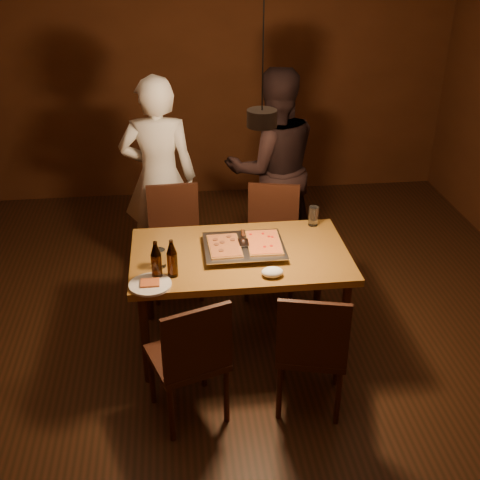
{
  "coord_description": "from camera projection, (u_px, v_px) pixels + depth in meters",
  "views": [
    {
      "loc": [
        -0.53,
        -3.42,
        2.78
      ],
      "look_at": [
        -0.11,
        0.17,
        0.85
      ],
      "focal_mm": 45.0,
      "sensor_mm": 36.0,
      "label": 1
    }
  ],
  "objects": [
    {
      "name": "room_shell",
      "position": [
        261.0,
        174.0,
        3.7
      ],
      "size": [
        6.0,
        6.0,
        6.0
      ],
      "color": "#361B0E",
      "rests_on": "ground"
    },
    {
      "name": "dining_table",
      "position": [
        240.0,
        262.0,
        4.19
      ],
      "size": [
        1.5,
        0.9,
        0.75
      ],
      "color": "#9A6727",
      "rests_on": "floor"
    },
    {
      "name": "chair_far_left",
      "position": [
        175.0,
        230.0,
        4.93
      ],
      "size": [
        0.44,
        0.44,
        0.49
      ],
      "rotation": [
        0.0,
        0.0,
        3.19
      ],
      "color": "#38190F",
      "rests_on": "floor"
    },
    {
      "name": "chair_far_right",
      "position": [
        272.0,
        229.0,
        4.93
      ],
      "size": [
        0.51,
        0.51,
        0.49
      ],
      "rotation": [
        0.0,
        0.0,
        2.91
      ],
      "color": "#38190F",
      "rests_on": "floor"
    },
    {
      "name": "chair_near_left",
      "position": [
        191.0,
        352.0,
        3.54
      ],
      "size": [
        0.53,
        0.53,
        0.49
      ],
      "rotation": [
        0.0,
        0.0,
        0.34
      ],
      "color": "#38190F",
      "rests_on": "floor"
    },
    {
      "name": "chair_near_right",
      "position": [
        312.0,
        342.0,
        3.62
      ],
      "size": [
        0.51,
        0.51,
        0.49
      ],
      "rotation": [
        0.0,
        0.0,
        -0.25
      ],
      "color": "#38190F",
      "rests_on": "floor"
    },
    {
      "name": "pizza_tray",
      "position": [
        244.0,
        248.0,
        4.16
      ],
      "size": [
        0.55,
        0.45,
        0.05
      ],
      "primitive_type": "cube",
      "rotation": [
        0.0,
        0.0,
        0.0
      ],
      "color": "silver",
      "rests_on": "dining_table"
    },
    {
      "name": "pizza_meat",
      "position": [
        224.0,
        246.0,
        4.12
      ],
      "size": [
        0.23,
        0.35,
        0.02
      ],
      "primitive_type": "cube",
      "rotation": [
        0.0,
        0.0,
        0.03
      ],
      "color": "maroon",
      "rests_on": "pizza_tray"
    },
    {
      "name": "pizza_cheese",
      "position": [
        264.0,
        242.0,
        4.16
      ],
      "size": [
        0.24,
        0.37,
        0.02
      ],
      "primitive_type": "cube",
      "rotation": [
        0.0,
        0.0,
        -0.03
      ],
      "color": "gold",
      "rests_on": "pizza_tray"
    },
    {
      "name": "spatula",
      "position": [
        244.0,
        242.0,
        4.15
      ],
      "size": [
        0.11,
        0.25,
        0.04
      ],
      "primitive_type": null,
      "rotation": [
        0.0,
        0.0,
        -0.06
      ],
      "color": "silver",
      "rests_on": "pizza_tray"
    },
    {
      "name": "beer_bottle_a",
      "position": [
        156.0,
        260.0,
        3.8
      ],
      "size": [
        0.07,
        0.07,
        0.26
      ],
      "color": "black",
      "rests_on": "dining_table"
    },
    {
      "name": "beer_bottle_b",
      "position": [
        172.0,
        258.0,
        3.82
      ],
      "size": [
        0.07,
        0.07,
        0.26
      ],
      "color": "black",
      "rests_on": "dining_table"
    },
    {
      "name": "water_glass_left",
      "position": [
        160.0,
        258.0,
        3.96
      ],
      "size": [
        0.08,
        0.08,
        0.12
      ],
      "primitive_type": "cylinder",
      "color": "silver",
      "rests_on": "dining_table"
    },
    {
      "name": "water_glass_right",
      "position": [
        313.0,
        216.0,
        4.49
      ],
      "size": [
        0.07,
        0.07,
        0.15
      ],
      "primitive_type": "cylinder",
      "color": "silver",
      "rests_on": "dining_table"
    },
    {
      "name": "plate_slice",
      "position": [
        150.0,
        284.0,
        3.77
      ],
      "size": [
        0.27,
        0.27,
        0.03
      ],
      "color": "white",
      "rests_on": "dining_table"
    },
    {
      "name": "napkin",
      "position": [
        272.0,
        272.0,
        3.87
      ],
      "size": [
        0.14,
        0.11,
        0.06
      ],
      "primitive_type": "ellipsoid",
      "color": "white",
      "rests_on": "dining_table"
    },
    {
      "name": "diner_white",
      "position": [
        159.0,
        178.0,
        5.04
      ],
      "size": [
        0.65,
        0.44,
        1.73
      ],
      "primitive_type": "imported",
      "rotation": [
        0.0,
        0.0,
        3.1
      ],
      "color": "white",
      "rests_on": "floor"
    },
    {
      "name": "diner_dark",
      "position": [
        273.0,
        168.0,
        5.23
      ],
      "size": [
        0.92,
        0.75,
        1.74
      ],
      "primitive_type": "imported",
      "rotation": [
        0.0,
        0.0,
        3.26
      ],
      "color": "black",
      "rests_on": "floor"
    },
    {
      "name": "pendant_lamp",
      "position": [
        262.0,
        116.0,
        3.53
      ],
      "size": [
        0.18,
        0.18,
        1.1
      ],
      "color": "black",
      "rests_on": "ceiling"
    }
  ]
}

